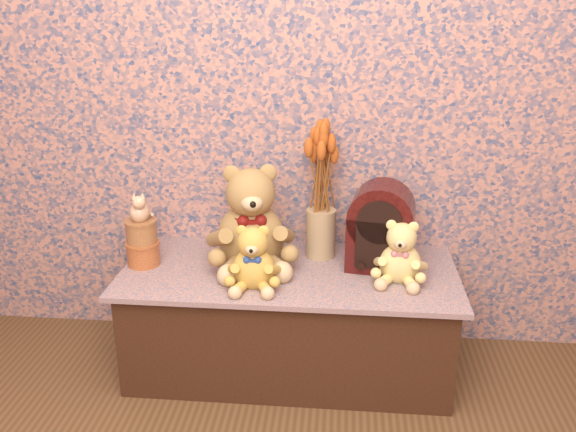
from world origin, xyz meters
name	(u,v)px	position (x,y,z in m)	size (l,w,h in m)	color
display_shelf	(289,319)	(0.00, 1.21, 0.22)	(1.29, 0.59, 0.44)	#3C577C
teddy_large	(251,211)	(-0.15, 1.27, 0.65)	(0.34, 0.41, 0.43)	olive
teddy_medium	(253,253)	(-0.12, 1.07, 0.56)	(0.20, 0.24, 0.25)	gold
teddy_small	(401,248)	(0.42, 1.17, 0.56)	(0.20, 0.24, 0.25)	#E0C66A
cathedral_radio	(381,226)	(0.35, 1.27, 0.61)	(0.25, 0.18, 0.34)	#320909
ceramic_vase	(321,233)	(0.11, 1.36, 0.53)	(0.12, 0.12, 0.20)	tan
dried_stalks	(322,159)	(0.11, 1.36, 0.84)	(0.22, 0.22, 0.42)	#BE561E
biscuit_tin_lower	(143,253)	(-0.58, 1.21, 0.48)	(0.13, 0.13, 0.09)	#CD8A3C
biscuit_tin_upper	(141,232)	(-0.58, 1.21, 0.57)	(0.12, 0.12, 0.09)	tan
cat_figurine	(139,206)	(-0.58, 1.21, 0.68)	(0.09, 0.10, 0.12)	silver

